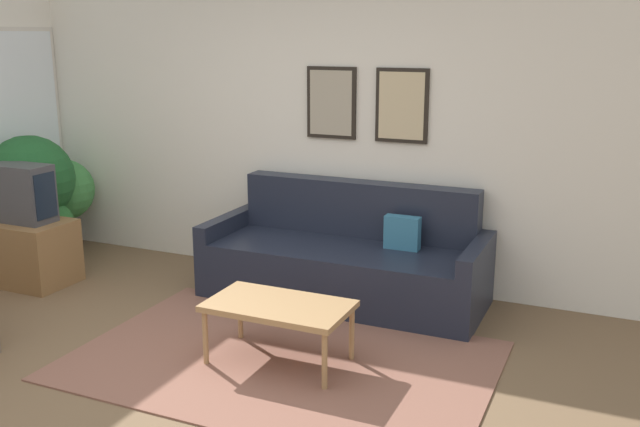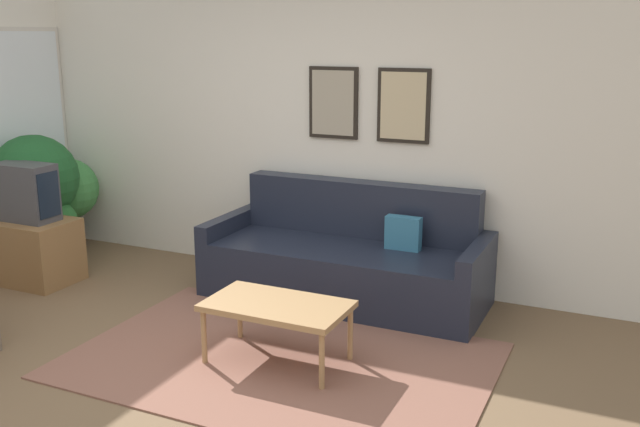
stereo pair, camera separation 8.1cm
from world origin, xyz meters
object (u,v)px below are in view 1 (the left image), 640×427
at_px(tv, 21,193).
at_px(couch, 346,261).
at_px(coffee_table, 279,309).
at_px(potted_plant_tall, 30,182).

bearing_deg(tv, couch, 16.27).
distance_m(couch, coffee_table, 1.31).
distance_m(couch, tv, 2.83).
height_order(coffee_table, potted_plant_tall, potted_plant_tall).
relative_size(couch, potted_plant_tall, 1.86).
bearing_deg(coffee_table, potted_plant_tall, 163.01).
relative_size(tv, potted_plant_tall, 0.45).
bearing_deg(tv, coffee_table, -10.87).
distance_m(coffee_table, tv, 2.80).
height_order(coffee_table, tv, tv).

